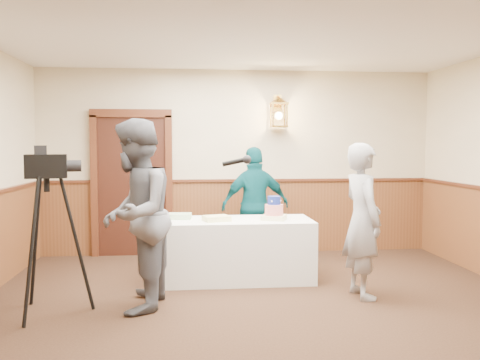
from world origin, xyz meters
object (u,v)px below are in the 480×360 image
Objects in this scene: interviewer at (135,215)px; baker at (362,220)px; sheet_cake_yellow at (216,218)px; display_table at (238,250)px; sheet_cake_green at (180,216)px; tv_camera_rig at (48,243)px; tiered_cake at (274,210)px; assistant_p at (255,206)px.

interviewer is 2.43m from baker.
sheet_cake_yellow is at bearing 58.03° from baker.
interviewer is (-1.14, -1.03, 0.59)m from display_table.
sheet_cake_green is (-0.72, 0.13, 0.41)m from display_table.
interviewer is (-0.86, -0.94, 0.18)m from sheet_cake_yellow.
interviewer is at bearing -137.81° from display_table.
sheet_cake_green is 1.74m from tv_camera_rig.
tv_camera_rig is (-2.41, -1.02, -0.16)m from tiered_cake.
sheet_cake_green is at bearing 153.46° from sheet_cake_yellow.
tiered_cake is 2.62m from tv_camera_rig.
sheet_cake_green is 0.17× the size of baker.
sheet_cake_yellow is 1.08× the size of sheet_cake_green.
baker is at bearing -25.62° from sheet_cake_green.
display_table is 1.07× the size of baker.
tiered_cake is at bearing 88.55° from assistant_p.
tiered_cake reaches higher than sheet_cake_green.
tiered_cake reaches higher than display_table.
baker is at bearing -42.65° from tiered_cake.
sheet_cake_green reaches higher than sheet_cake_yellow.
tv_camera_rig is (-1.26, -1.20, -0.08)m from sheet_cake_green.
tv_camera_rig reaches higher than display_table.
tiered_cake is (0.43, -0.05, 0.49)m from display_table.
sheet_cake_green reaches higher than display_table.
tv_camera_rig is (-0.84, -0.04, -0.26)m from interviewer.
assistant_p is at bearing 56.91° from sheet_cake_yellow.
display_table is 1.10× the size of assistant_p.
sheet_cake_yellow is at bearing 18.13° from tv_camera_rig.
sheet_cake_yellow is at bearing 143.85° from interviewer.
display_table is 0.50m from sheet_cake_yellow.
display_table is at bearing 59.44° from assistant_p.
assistant_p is (-0.12, 0.86, -0.04)m from tiered_cake.
display_table is 2.28m from tv_camera_rig.
sheet_cake_green is 1.24m from interviewer.
interviewer reaches higher than display_table.
sheet_cake_green is at bearing 57.76° from baker.
baker reaches higher than assistant_p.
assistant_p is at bearing 68.70° from display_table.
baker is (0.85, -0.78, -0.02)m from tiered_cake.
tv_camera_rig reaches higher than sheet_cake_yellow.
display_table is 1.60m from baker.
interviewer is 0.88m from tv_camera_rig.
display_table is 0.93× the size of interviewer.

